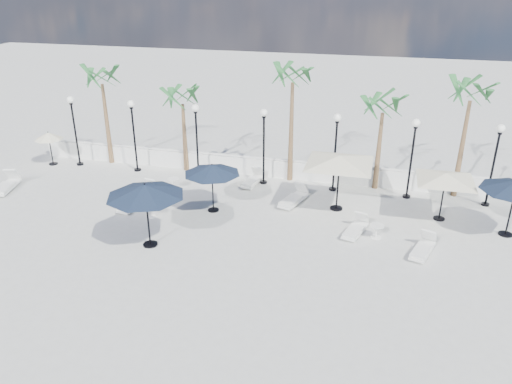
% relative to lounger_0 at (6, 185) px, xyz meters
% --- Properties ---
extents(ground, '(100.00, 100.00, 0.00)m').
position_rel_lounger_0_xyz_m(ground, '(12.01, -2.48, -0.26)').
color(ground, '#A7A6A1').
rests_on(ground, ground).
extents(balustrade, '(26.00, 0.30, 1.01)m').
position_rel_lounger_0_xyz_m(balustrade, '(12.01, 5.02, 0.21)').
color(balustrade, silver).
rests_on(balustrade, ground).
extents(lamppost_0, '(0.36, 0.36, 3.84)m').
position_rel_lounger_0_xyz_m(lamppost_0, '(1.51, 4.02, 2.23)').
color(lamppost_0, black).
rests_on(lamppost_0, ground).
extents(lamppost_1, '(0.36, 0.36, 3.84)m').
position_rel_lounger_0_xyz_m(lamppost_1, '(5.01, 4.02, 2.23)').
color(lamppost_1, black).
rests_on(lamppost_1, ground).
extents(lamppost_2, '(0.36, 0.36, 3.84)m').
position_rel_lounger_0_xyz_m(lamppost_2, '(8.51, 4.02, 2.23)').
color(lamppost_2, black).
rests_on(lamppost_2, ground).
extents(lamppost_3, '(0.36, 0.36, 3.84)m').
position_rel_lounger_0_xyz_m(lamppost_3, '(12.01, 4.02, 2.23)').
color(lamppost_3, black).
rests_on(lamppost_3, ground).
extents(lamppost_4, '(0.36, 0.36, 3.84)m').
position_rel_lounger_0_xyz_m(lamppost_4, '(15.51, 4.02, 2.23)').
color(lamppost_4, black).
rests_on(lamppost_4, ground).
extents(lamppost_5, '(0.36, 0.36, 3.84)m').
position_rel_lounger_0_xyz_m(lamppost_5, '(19.01, 4.02, 2.23)').
color(lamppost_5, black).
rests_on(lamppost_5, ground).
extents(lamppost_6, '(0.36, 0.36, 3.84)m').
position_rel_lounger_0_xyz_m(lamppost_6, '(22.51, 4.02, 2.23)').
color(lamppost_6, black).
rests_on(lamppost_6, ground).
extents(palm_0, '(2.60, 2.60, 5.50)m').
position_rel_lounger_0_xyz_m(palm_0, '(3.01, 4.82, 4.28)').
color(palm_0, brown).
rests_on(palm_0, ground).
extents(palm_1, '(2.60, 2.60, 4.70)m').
position_rel_lounger_0_xyz_m(palm_1, '(7.51, 4.82, 3.50)').
color(palm_1, brown).
rests_on(palm_1, ground).
extents(palm_2, '(2.60, 2.60, 6.10)m').
position_rel_lounger_0_xyz_m(palm_2, '(13.21, 4.82, 4.86)').
color(palm_2, brown).
rests_on(palm_2, ground).
extents(palm_3, '(2.60, 2.60, 4.90)m').
position_rel_lounger_0_xyz_m(palm_3, '(17.51, 4.82, 3.69)').
color(palm_3, brown).
rests_on(palm_3, ground).
extents(palm_4, '(2.60, 2.60, 5.70)m').
position_rel_lounger_0_xyz_m(palm_4, '(21.21, 4.82, 4.47)').
color(palm_4, brown).
rests_on(palm_4, ground).
extents(lounger_0, '(1.18, 2.16, 0.77)m').
position_rel_lounger_0_xyz_m(lounger_0, '(0.00, 0.00, 0.00)').
color(lounger_0, silver).
rests_on(lounger_0, ground).
extents(lounger_1, '(1.11, 2.05, 0.73)m').
position_rel_lounger_0_xyz_m(lounger_1, '(6.94, 0.71, -0.01)').
color(lounger_1, silver).
rests_on(lounger_1, ground).
extents(lounger_2, '(0.87, 1.94, 0.70)m').
position_rel_lounger_0_xyz_m(lounger_2, '(6.98, -0.22, -0.02)').
color(lounger_2, silver).
rests_on(lounger_2, ground).
extents(lounger_3, '(0.81, 1.83, 0.66)m').
position_rel_lounger_0_xyz_m(lounger_3, '(11.50, 3.74, -0.04)').
color(lounger_3, silver).
rests_on(lounger_3, ground).
extents(lounger_4, '(1.03, 1.86, 0.67)m').
position_rel_lounger_0_xyz_m(lounger_4, '(16.91, -0.21, -0.04)').
color(lounger_4, silver).
rests_on(lounger_4, ground).
extents(lounger_5, '(1.19, 2.08, 0.74)m').
position_rel_lounger_0_xyz_m(lounger_5, '(13.92, 2.03, -0.01)').
color(lounger_5, silver).
rests_on(lounger_5, ground).
extents(lounger_6, '(1.10, 1.87, 0.67)m').
position_rel_lounger_0_xyz_m(lounger_6, '(19.51, -1.18, -0.03)').
color(lounger_6, silver).
rests_on(lounger_6, ground).
extents(side_table_0, '(0.49, 0.49, 0.48)m').
position_rel_lounger_0_xyz_m(side_table_0, '(8.15, -0.87, 0.03)').
color(side_table_0, silver).
rests_on(side_table_0, ground).
extents(side_table_1, '(0.58, 0.58, 0.57)m').
position_rel_lounger_0_xyz_m(side_table_1, '(7.91, 2.17, 0.08)').
color(side_table_1, silver).
rests_on(side_table_1, ground).
extents(side_table_2, '(0.58, 0.58, 0.57)m').
position_rel_lounger_0_xyz_m(side_table_2, '(17.74, -0.35, 0.08)').
color(side_table_2, silver).
rests_on(side_table_2, ground).
extents(parasol_navy_left, '(3.00, 3.00, 2.65)m').
position_rel_lounger_0_xyz_m(parasol_navy_left, '(9.17, -3.17, 2.08)').
color(parasol_navy_left, black).
rests_on(parasol_navy_left, ground).
extents(parasol_navy_mid, '(2.51, 2.51, 2.25)m').
position_rel_lounger_0_xyz_m(parasol_navy_mid, '(10.57, 0.38, 1.72)').
color(parasol_navy_mid, black).
rests_on(parasol_navy_mid, ground).
extents(parasol_cream_sq_a, '(5.63, 5.63, 2.76)m').
position_rel_lounger_0_xyz_m(parasol_cream_sq_a, '(15.91, 1.92, 2.30)').
color(parasol_cream_sq_a, black).
rests_on(parasol_cream_sq_a, ground).
extents(parasol_cream_sq_b, '(4.62, 4.62, 2.32)m').
position_rel_lounger_0_xyz_m(parasol_cream_sq_b, '(20.34, 2.02, 1.88)').
color(parasol_cream_sq_b, black).
rests_on(parasol_cream_sq_b, ground).
extents(parasol_cream_small, '(1.54, 1.54, 1.89)m').
position_rel_lounger_0_xyz_m(parasol_cream_small, '(0.01, 3.72, 1.36)').
color(parasol_cream_small, black).
rests_on(parasol_cream_small, ground).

